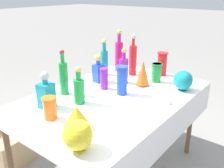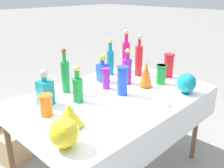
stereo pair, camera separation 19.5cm
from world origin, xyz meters
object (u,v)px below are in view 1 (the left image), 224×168
object	(u,v)px
square_decanter_1	(46,93)
slender_vase_2	(157,72)
slender_vase_1	(50,107)
slender_vase_3	(162,63)
fluted_vase_1	(143,73)
slender_vase_0	(104,78)
round_bowl_1	(183,80)
square_decanter_0	(98,70)
round_bowl_0	(78,135)
fluted_vase_0	(77,117)
tall_bottle_4	(104,60)
slender_vase_4	(122,80)
tall_bottle_2	(124,70)
tall_bottle_5	(119,54)
tall_bottle_1	(133,58)
tall_bottle_3	(79,89)
tall_bottle_0	(64,77)
cardboard_box_behind_left	(9,148)

from	to	relation	value
square_decanter_1	slender_vase_2	world-z (taller)	square_decanter_1
slender_vase_2	slender_vase_1	bearing A→B (deg)	168.70
slender_vase_3	fluted_vase_1	distance (m)	0.36
slender_vase_0	round_bowl_1	xyz separation A→B (m)	(0.38, -0.54, -0.01)
square_decanter_0	slender_vase_3	distance (m)	0.64
slender_vase_2	fluted_vase_1	xyz separation A→B (m)	(-0.15, 0.05, 0.02)
round_bowl_0	round_bowl_1	xyz separation A→B (m)	(1.13, -0.09, -0.00)
slender_vase_1	fluted_vase_0	size ratio (longest dim) A/B	0.85
tall_bottle_4	slender_vase_3	distance (m)	0.56
slender_vase_4	round_bowl_1	distance (m)	0.52
tall_bottle_2	slender_vase_3	size ratio (longest dim) A/B	1.40
tall_bottle_5	round_bowl_0	world-z (taller)	tall_bottle_5
round_bowl_1	slender_vase_0	bearing A→B (deg)	124.99
tall_bottle_1	slender_vase_4	xyz separation A→B (m)	(-0.46, -0.20, -0.04)
square_decanter_1	slender_vase_1	size ratio (longest dim) A/B	1.80
slender_vase_0	slender_vase_3	distance (m)	0.66
tall_bottle_3	slender_vase_3	world-z (taller)	tall_bottle_3
square_decanter_1	slender_vase_1	distance (m)	0.18
slender_vase_0	round_bowl_1	world-z (taller)	slender_vase_0
fluted_vase_1	slender_vase_2	bearing A→B (deg)	-18.15
tall_bottle_5	slender_vase_1	size ratio (longest dim) A/B	2.83
square_decanter_1	tall_bottle_2	bearing A→B (deg)	-10.42
slender_vase_3	slender_vase_4	distance (m)	0.63
slender_vase_2	fluted_vase_1	world-z (taller)	fluted_vase_1
tall_bottle_0	round_bowl_0	distance (m)	0.79
tall_bottle_1	square_decanter_0	size ratio (longest dim) A/B	1.58
slender_vase_2	round_bowl_1	bearing A→B (deg)	-99.16
slender_vase_1	tall_bottle_4	bearing A→B (deg)	18.19
tall_bottle_0	slender_vase_4	xyz separation A→B (m)	(0.28, -0.37, -0.02)
slender_vase_4	fluted_vase_0	bearing A→B (deg)	-170.70
square_decanter_1	slender_vase_2	bearing A→B (deg)	-20.68
tall_bottle_0	round_bowl_0	world-z (taller)	tall_bottle_0
tall_bottle_1	slender_vase_2	xyz separation A→B (m)	(-0.04, -0.29, -0.07)
fluted_vase_0	slender_vase_1	bearing A→B (deg)	95.54
tall_bottle_1	fluted_vase_0	size ratio (longest dim) A/B	2.29
square_decanter_1	fluted_vase_1	size ratio (longest dim) A/B	1.19
round_bowl_1	cardboard_box_behind_left	size ratio (longest dim) A/B	0.41
square_decanter_0	square_decanter_1	distance (m)	0.63
slender_vase_3	round_bowl_1	bearing A→B (deg)	-127.76
tall_bottle_0	tall_bottle_1	bearing A→B (deg)	-12.33
tall_bottle_1	slender_vase_0	world-z (taller)	tall_bottle_1
slender_vase_0	fluted_vase_0	world-z (taller)	slender_vase_0
slender_vase_1	slender_vase_3	size ratio (longest dim) A/B	0.66
fluted_vase_1	square_decanter_1	bearing A→B (deg)	158.83
slender_vase_3	fluted_vase_1	size ratio (longest dim) A/B	1.01
tall_bottle_5	square_decanter_1	distance (m)	1.03
tall_bottle_5	slender_vase_0	distance (m)	0.54
tall_bottle_4	round_bowl_1	size ratio (longest dim) A/B	2.10
tall_bottle_1	fluted_vase_1	xyz separation A→B (m)	(-0.19, -0.23, -0.05)
square_decanter_0	slender_vase_1	distance (m)	0.75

